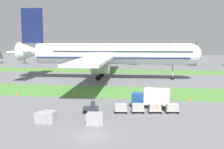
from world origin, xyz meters
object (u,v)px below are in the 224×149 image
Objects in this scene: catering_truck at (152,97)px; ground_crew_marshaller at (156,108)px; uld_container_1 at (43,117)px; taxiway_marker_0 at (17,94)px; taxiway_marker_1 at (75,95)px; uld_container_3 at (97,118)px; baggage_tug at (91,108)px; uld_container_0 at (49,117)px; cargo_dolly_third at (155,107)px; cargo_dolly_fourth at (172,107)px; cargo_dolly_lead at (121,107)px; airliner at (108,54)px; cargo_dolly_second at (138,107)px; taxiway_marker_2 at (191,99)px; uld_container_2 at (94,119)px.

ground_crew_marshaller is (0.74, -3.70, -1.01)m from catering_truck.
taxiway_marker_0 is (-13.53, 17.86, -0.45)m from uld_container_1.
taxiway_marker_1 is (-16.64, 7.51, -1.65)m from catering_truck.
baggage_tug is at bearing 109.82° from uld_container_3.
baggage_tug is at bearing 122.63° from catering_truck.
uld_container_0 is 7.20m from uld_container_3.
cargo_dolly_fourth is (2.87, 0.41, 0.00)m from cargo_dolly_third.
cargo_dolly_lead is at bearing 135.41° from catering_truck.
uld_container_0 is at bearing -4.28° from airliner.
uld_container_0 reaches higher than cargo_dolly_fourth.
uld_container_0 is (-10.06, -6.88, -0.05)m from cargo_dolly_lead.
ground_crew_marshaller is 17.57m from uld_container_0.
cargo_dolly_second is 29.26m from taxiway_marker_0.
baggage_tug reaches higher than cargo_dolly_second.
ground_crew_marshaller is 13.11m from taxiway_marker_2.
cargo_dolly_third is (2.87, 0.41, 0.00)m from cargo_dolly_second.
cargo_dolly_lead is at bearing -90.00° from baggage_tug.
cargo_dolly_lead is (8.63, -39.82, -7.13)m from airliner.
uld_container_0 is 1.00× the size of uld_container_3.
cargo_dolly_third is 11.78m from uld_container_2.
uld_container_0 is 18.50m from taxiway_marker_1.
uld_container_2 is 3.31× the size of taxiway_marker_2.
cargo_dolly_lead is at bearing 66.44° from uld_container_3.
airliner reaches higher than cargo_dolly_lead.
baggage_tug is 4.18× the size of taxiway_marker_0.
cargo_dolly_second is 0.33× the size of catering_truck.
taxiway_marker_2 is (16.39, 18.09, -0.55)m from uld_container_2.
uld_container_2 is (-11.85, -8.04, -0.07)m from cargo_dolly_fourth.
taxiway_marker_0 reaches higher than taxiway_marker_2.
cargo_dolly_fourth is at bearing 34.23° from uld_container_3.
uld_container_0 is at bearing -179.31° from uld_container_2.
uld_container_0 is 6.82m from uld_container_2.
airliner is at bearing 140.84° from ground_crew_marshaller.
ground_crew_marshaller is 2.88× the size of taxiway_marker_2.
uld_container_3 is (5.77, -46.38, -7.21)m from airliner.
cargo_dolly_lead is 26.77m from taxiway_marker_0.
taxiway_marker_0 is at bearing 127.16° from uld_container_1.
taxiway_marker_1 is 24.58m from taxiway_marker_2.
cargo_dolly_lead is 1.20× the size of uld_container_3.
taxiway_marker_0 is (-21.61, 17.39, -0.51)m from uld_container_3.
cargo_dolly_third is at bearing -163.25° from catering_truck.
ground_crew_marshaller is at bearing 23.66° from uld_container_1.
catering_truck reaches higher than ground_crew_marshaller.
cargo_dolly_second is 1.20× the size of uld_container_3.
ground_crew_marshaller reaches higher than uld_container_1.
cargo_dolly_third is at bearing 25.25° from uld_container_1.
cargo_dolly_second is 1.00× the size of cargo_dolly_fourth.
cargo_dolly_lead is at bearing 90.00° from cargo_dolly_fourth.
catering_truck is at bearing 18.64° from airliner.
airliner reaches higher than taxiway_marker_1.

